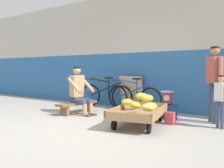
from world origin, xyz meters
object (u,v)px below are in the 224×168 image
vendor_seated (79,90)px  bicycle_near_left (106,95)px  bicycle_far_left (133,97)px  shopping_bag (170,118)px  banana_cart (139,113)px  plastic_crate (167,111)px  weighing_scale (167,98)px  customer_adult (214,75)px  low_bench (77,105)px  sign_board (132,92)px  customer_child (221,96)px

vendor_seated → bicycle_near_left: 1.21m
bicycle_far_left → shopping_bag: bearing=-33.8°
banana_cart → shopping_bag: banana_cart is taller
vendor_seated → plastic_crate: (1.94, 0.73, -0.42)m
weighing_scale → shopping_bag: 0.68m
customer_adult → low_bench: bearing=-165.1°
low_bench → bicycle_near_left: bicycle_near_left is taller
bicycle_near_left → shopping_bag: size_ratio=6.90×
plastic_crate → banana_cart: bearing=-99.4°
weighing_scale → sign_board: sign_board is taller
banana_cart → shopping_bag: bearing=45.4°
low_bench → sign_board: 1.59m
plastic_crate → shopping_bag: size_ratio=1.50×
plastic_crate → bicycle_near_left: size_ratio=0.22×
customer_child → banana_cart: bearing=-153.8°
vendor_seated → customer_child: vendor_seated is taller
banana_cart → plastic_crate: size_ratio=4.43×
banana_cart → bicycle_far_left: bicycle_far_left is taller
low_bench → plastic_crate: (2.02, 0.72, -0.05)m
customer_adult → shopping_bag: size_ratio=6.38×
plastic_crate → weighing_scale: (0.00, -0.00, 0.30)m
banana_cart → low_bench: (-1.86, 0.26, -0.04)m
bicycle_far_left → shopping_bag: size_ratio=6.92×
sign_board → shopping_bag: bearing=-37.3°
bicycle_far_left → vendor_seated: bearing=-127.1°
low_bench → weighing_scale: bearing=19.5°
weighing_scale → bicycle_near_left: bearing=167.4°
banana_cart → bicycle_far_left: (-0.93, 1.36, 0.11)m
banana_cart → bicycle_far_left: 1.65m
weighing_scale → customer_adult: customer_adult is taller
low_bench → customer_adult: size_ratio=0.73×
vendor_seated → weighing_scale: (1.94, 0.73, -0.11)m
banana_cart → weighing_scale: (0.16, 0.97, 0.21)m
bicycle_far_left → shopping_bag: 1.66m
customer_child → plastic_crate: bearing=164.1°
banana_cart → plastic_crate: bearing=80.6°
bicycle_far_left → banana_cart: bearing=-55.6°
sign_board → shopping_bag: (1.60, -1.21, -0.32)m
bicycle_far_left → customer_child: (2.24, -0.71, 0.25)m
low_bench → customer_adult: (2.96, 0.79, 0.75)m
vendor_seated → customer_adult: size_ratio=0.75×
plastic_crate → bicycle_near_left: (-2.04, 0.45, 0.20)m
low_bench → customer_adult: bearing=14.9°
low_bench → bicycle_far_left: size_ratio=0.67×
plastic_crate → customer_child: (1.15, -0.33, 0.45)m
vendor_seated → customer_adult: 3.01m
low_bench → sign_board: (0.70, 1.40, 0.24)m
banana_cart → customer_adult: size_ratio=1.04×
low_bench → bicycle_far_left: (0.93, 1.10, 0.15)m
bicycle_near_left → weighing_scale: bearing=-12.6°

